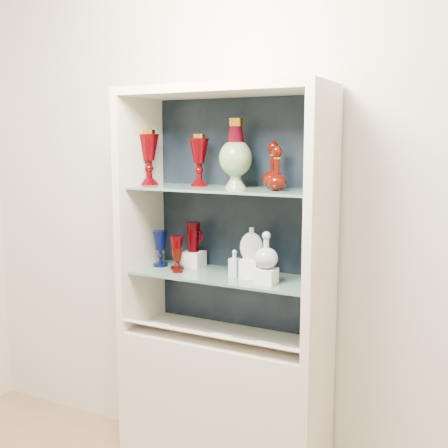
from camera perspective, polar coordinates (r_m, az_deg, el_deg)
The scene contains 30 objects.
wall_back at distance 2.84m, azimuth 2.04°, elevation 2.58°, with size 3.50×0.02×2.80m, color silver.
cabinet_base at distance 2.94m, azimuth 0.00°, elevation -18.14°, with size 1.00×0.40×0.75m, color beige.
cabinet_back_panel at distance 2.82m, azimuth 1.78°, elevation 1.01°, with size 0.98×0.02×1.15m, color black.
cabinet_side_left at distance 2.90m, azimuth -8.44°, elevation 1.13°, with size 0.04×0.40×1.15m, color beige.
cabinet_side_right at distance 2.47m, azimuth 9.93°, elevation -0.18°, with size 0.04×0.40×1.15m, color beige.
cabinet_top_cap at distance 2.64m, azimuth 0.00°, elevation 13.44°, with size 1.00×0.40×0.04m, color beige.
shelf_lower at distance 2.72m, azimuth 0.19°, elevation -5.28°, with size 0.92×0.34×0.01m, color slate.
shelf_upper at distance 2.66m, azimuth 0.20°, elevation 3.56°, with size 0.92×0.34×0.01m, color slate.
label_ledge at distance 2.69m, azimuth -1.10°, elevation -11.34°, with size 0.92×0.18×0.01m, color beige.
label_card_0 at distance 2.66m, azimuth 0.16°, elevation -11.25°, with size 0.10×0.07×0.00m, color white.
label_card_1 at distance 2.57m, azimuth 4.76°, elevation -12.00°, with size 0.10×0.07×0.00m, color white.
label_card_2 at distance 2.82m, azimuth -6.16°, elevation -10.11°, with size 0.10×0.07×0.00m, color white.
pedestal_lamp_left at distance 2.88m, azimuth -7.65°, elevation 6.73°, with size 0.11×0.11×0.28m, color #450003, non-canonical shape.
pedestal_lamp_right at distance 2.77m, azimuth -2.54°, elevation 6.50°, with size 0.10×0.10×0.25m, color #450003, non-canonical shape.
enamel_urn at distance 2.66m, azimuth 1.18°, elevation 7.20°, with size 0.16×0.16×0.32m, color #09461C, non-canonical shape.
ruby_decanter_a at distance 2.50m, azimuth 5.41°, elevation 5.92°, with size 0.09×0.09×0.22m, color #440801, non-canonical shape.
ruby_decanter_b at distance 2.60m, azimuth 5.02°, elevation 6.12°, with size 0.10×0.10×0.23m, color #440801, non-canonical shape.
lidded_bowl at distance 2.52m, azimuth 9.58°, elevation 4.34°, with size 0.08×0.08×0.09m, color #440801, non-canonical shape.
cobalt_goblet at distance 2.91m, azimuth -6.50°, elevation -2.50°, with size 0.08×0.08×0.18m, color #020839, non-canonical shape.
ruby_goblet_tall at distance 2.83m, azimuth -4.80°, elevation -2.92°, with size 0.07×0.07×0.17m, color #450003, non-canonical shape.
ruby_goblet_small at distance 2.77m, azimuth -4.76°, elevation -3.78°, with size 0.06×0.06×0.11m, color #440801, non-canonical shape.
riser_ruby_pitcher at distance 2.88m, azimuth -3.12°, elevation -3.58°, with size 0.10×0.10×0.08m, color silver.
ruby_pitcher at distance 2.86m, azimuth -3.14°, elevation -1.32°, with size 0.11×0.07×0.15m, color #450003, non-canonical shape.
clear_square_bottle at distance 2.67m, azimuth 1.07°, elevation -4.00°, with size 0.05×0.05×0.13m, color #9DAFB4, non-canonical shape.
riser_flat_flask at distance 2.65m, azimuth 2.79°, elevation -4.53°, with size 0.09×0.09×0.09m, color silver.
flat_flask at distance 2.63m, azimuth 2.81°, elevation -1.92°, with size 0.11×0.04×0.16m, color #A3B1B8, non-canonical shape.
riser_clear_round_decanter at distance 2.55m, azimuth 4.28°, elevation -5.30°, with size 0.09×0.09×0.07m, color silver.
clear_round_decanter at distance 2.53m, azimuth 4.31°, elevation -2.75°, with size 0.11×0.11×0.16m, color #9DAFB4, non-canonical shape.
riser_cameo_medallion at distance 2.58m, azimuth 9.37°, elevation -4.87°, with size 0.08×0.08×0.10m, color silver.
cameo_medallion at distance 2.56m, azimuth 9.43°, elevation -2.20°, with size 0.12×0.04×0.15m, color black, non-canonical shape.
Camera 1 is at (1.21, -0.80, 1.69)m, focal length 45.00 mm.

